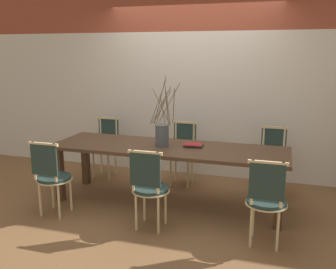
# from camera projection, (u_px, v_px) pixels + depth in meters

# --- Properties ---
(ground_plane) EXTENTS (16.00, 16.00, 0.00)m
(ground_plane) POSITION_uv_depth(u_px,v_px,m) (168.00, 203.00, 4.67)
(ground_plane) COLOR brown
(wall_rear) EXTENTS (12.00, 0.06, 3.20)m
(wall_rear) POSITION_uv_depth(u_px,v_px,m) (193.00, 69.00, 5.49)
(wall_rear) COLOR beige
(wall_rear) RESTS_ON ground_plane
(dining_table) EXTENTS (2.85, 0.86, 0.72)m
(dining_table) POSITION_uv_depth(u_px,v_px,m) (168.00, 154.00, 4.54)
(dining_table) COLOR #4C3321
(dining_table) RESTS_ON ground_plane
(chair_near_leftend) EXTENTS (0.40, 0.40, 0.89)m
(chair_near_leftend) POSITION_uv_depth(u_px,v_px,m) (52.00, 175.00, 4.22)
(chair_near_leftend) COLOR #233833
(chair_near_leftend) RESTS_ON ground_plane
(chair_near_left) EXTENTS (0.40, 0.40, 0.89)m
(chair_near_left) POSITION_uv_depth(u_px,v_px,m) (149.00, 186.00, 3.89)
(chair_near_left) COLOR #233833
(chair_near_left) RESTS_ON ground_plane
(chair_near_center) EXTENTS (0.40, 0.40, 0.89)m
(chair_near_center) POSITION_uv_depth(u_px,v_px,m) (266.00, 198.00, 3.54)
(chair_near_center) COLOR #233833
(chair_near_center) RESTS_ON ground_plane
(chair_far_leftend) EXTENTS (0.40, 0.40, 0.89)m
(chair_far_leftend) POSITION_uv_depth(u_px,v_px,m) (106.00, 145.00, 5.59)
(chair_far_leftend) COLOR #233833
(chair_far_leftend) RESTS_ON ground_plane
(chair_far_left) EXTENTS (0.40, 0.40, 0.89)m
(chair_far_left) POSITION_uv_depth(u_px,v_px,m) (183.00, 151.00, 5.25)
(chair_far_left) COLOR #233833
(chair_far_left) RESTS_ON ground_plane
(chair_far_center) EXTENTS (0.40, 0.40, 0.89)m
(chair_far_center) POSITION_uv_depth(u_px,v_px,m) (272.00, 158.00, 4.90)
(chair_far_center) COLOR #233833
(chair_far_center) RESTS_ON ground_plane
(vase_centerpiece) EXTENTS (0.35, 0.33, 0.84)m
(vase_centerpiece) POSITION_uv_depth(u_px,v_px,m) (162.00, 134.00, 4.52)
(vase_centerpiece) COLOR #4C5156
(vase_centerpiece) RESTS_ON dining_table
(book_stack) EXTENTS (0.25, 0.19, 0.04)m
(book_stack) POSITION_uv_depth(u_px,v_px,m) (193.00, 145.00, 4.52)
(book_stack) COLOR #1E6B4C
(book_stack) RESTS_ON dining_table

